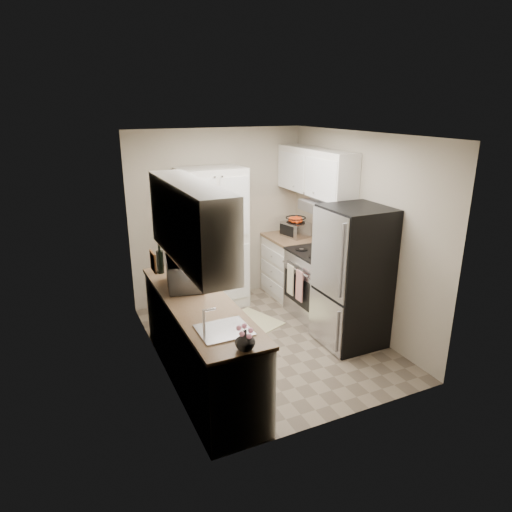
{
  "coord_description": "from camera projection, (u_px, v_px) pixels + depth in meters",
  "views": [
    {
      "loc": [
        -2.25,
        -4.51,
        2.82
      ],
      "look_at": [
        -0.07,
        0.15,
        1.09
      ],
      "focal_mm": 32.0,
      "sensor_mm": 36.0,
      "label": 1
    }
  ],
  "objects": [
    {
      "name": "flower_vase",
      "position": [
        245.0,
        340.0,
        3.67
      ],
      "size": [
        0.22,
        0.22,
        0.17
      ],
      "primitive_type": "imported",
      "rotation": [
        0.0,
        0.0,
        -0.39
      ],
      "color": "silver",
      "rests_on": "countertop_left"
    },
    {
      "name": "ground",
      "position": [
        266.0,
        341.0,
        5.67
      ],
      "size": [
        3.2,
        3.2,
        0.0
      ],
      "primitive_type": "plane",
      "color": "#7A6B56",
      "rests_on": "ground"
    },
    {
      "name": "wine_bottle",
      "position": [
        160.0,
        259.0,
        5.31
      ],
      "size": [
        0.08,
        0.08,
        0.34
      ],
      "primitive_type": "cylinder",
      "color": "black",
      "rests_on": "countertop_left"
    },
    {
      "name": "countertop_left",
      "position": [
        198.0,
        302.0,
        4.62
      ],
      "size": [
        0.63,
        2.33,
        0.04
      ],
      "primitive_type": "cube",
      "color": "#846647",
      "rests_on": "base_cabinet_left"
    },
    {
      "name": "base_cabinet_left",
      "position": [
        200.0,
        342.0,
        4.77
      ],
      "size": [
        0.6,
        2.3,
        0.88
      ],
      "primitive_type": "cube",
      "color": "silver",
      "rests_on": "ground"
    },
    {
      "name": "refrigerator",
      "position": [
        353.0,
        277.0,
        5.43
      ],
      "size": [
        0.7,
        0.72,
        1.7
      ],
      "primitive_type": "cube",
      "color": "#B7B7BC",
      "rests_on": "ground"
    },
    {
      "name": "countertop_right",
      "position": [
        291.0,
        238.0,
        6.81
      ],
      "size": [
        0.63,
        0.83,
        0.04
      ],
      "primitive_type": "cube",
      "color": "#846647",
      "rests_on": "base_cabinet_right"
    },
    {
      "name": "cutting_board",
      "position": [
        186.0,
        257.0,
        5.51
      ],
      "size": [
        0.05,
        0.22,
        0.27
      ],
      "primitive_type": "cube",
      "rotation": [
        0.0,
        0.0,
        0.13
      ],
      "color": "#4F9638",
      "rests_on": "countertop_left"
    },
    {
      "name": "pantry_cabinet",
      "position": [
        213.0,
        239.0,
        6.41
      ],
      "size": [
        0.9,
        0.55,
        2.0
      ],
      "primitive_type": "cube",
      "color": "silver",
      "rests_on": "ground"
    },
    {
      "name": "base_cabinet_right",
      "position": [
        290.0,
        267.0,
        6.95
      ],
      "size": [
        0.6,
        0.8,
        0.88
      ],
      "primitive_type": "cube",
      "color": "silver",
      "rests_on": "ground"
    },
    {
      "name": "fruit_basket",
      "position": [
        296.0,
        219.0,
        6.72
      ],
      "size": [
        0.39,
        0.39,
        0.13
      ],
      "primitive_type": null,
      "rotation": [
        0.0,
        0.0,
        0.41
      ],
      "color": "#FF4A14",
      "rests_on": "toaster_oven"
    },
    {
      "name": "toaster_oven",
      "position": [
        296.0,
        229.0,
        6.8
      ],
      "size": [
        0.38,
        0.44,
        0.22
      ],
      "primitive_type": "cube",
      "rotation": [
        0.0,
        0.0,
        0.23
      ],
      "color": "#A3A2A7",
      "rests_on": "countertop_right"
    },
    {
      "name": "microwave",
      "position": [
        185.0,
        273.0,
        4.92
      ],
      "size": [
        0.48,
        0.62,
        0.31
      ],
      "primitive_type": "imported",
      "rotation": [
        0.0,
        0.0,
        1.38
      ],
      "color": "silver",
      "rests_on": "countertop_left"
    },
    {
      "name": "electric_range",
      "position": [
        318.0,
        283.0,
        6.25
      ],
      "size": [
        0.71,
        0.78,
        1.13
      ],
      "color": "#B7B7BC",
      "rests_on": "ground"
    },
    {
      "name": "kitchen_mat",
      "position": [
        255.0,
        320.0,
        6.22
      ],
      "size": [
        0.68,
        0.84,
        0.01
      ],
      "primitive_type": "cube",
      "rotation": [
        0.0,
        0.0,
        0.37
      ],
      "color": "beige",
      "rests_on": "ground"
    },
    {
      "name": "room_shell",
      "position": [
        266.0,
        214.0,
        5.14
      ],
      "size": [
        2.64,
        3.24,
        2.52
      ],
      "color": "#B0A38E",
      "rests_on": "ground"
    }
  ]
}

